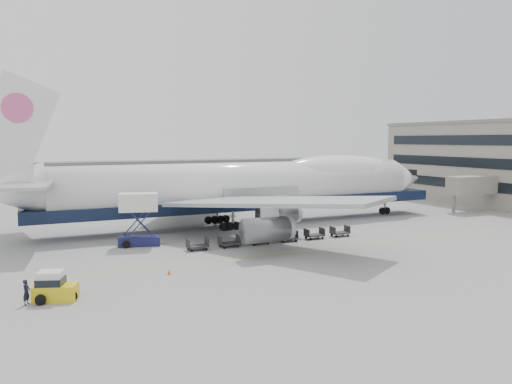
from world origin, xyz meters
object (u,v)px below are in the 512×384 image
catering_truck (139,216)px  baggage_tug (54,287)px  ground_worker (26,292)px  airliner (249,185)px

catering_truck → baggage_tug: bearing=-106.5°
catering_truck → ground_worker: (-11.89, -17.33, -2.49)m
airliner → ground_worker: airliner is taller
catering_truck → ground_worker: catering_truck is taller
catering_truck → airliner: bearing=37.5°
baggage_tug → airliner: bearing=62.1°
airliner → ground_worker: bearing=-139.4°
baggage_tug → ground_worker: 1.89m
baggage_tug → ground_worker: bearing=-152.6°
ground_worker → baggage_tug: bearing=-52.6°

